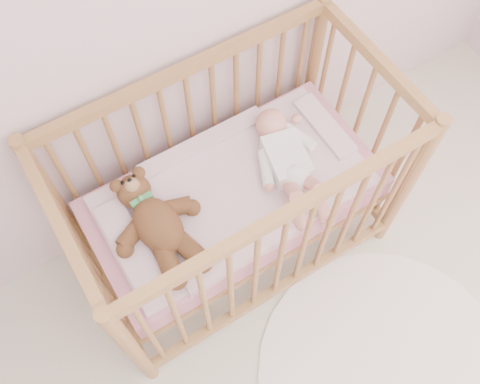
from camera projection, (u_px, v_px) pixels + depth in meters
crib at (234, 196)px, 2.27m from camera, size 1.36×0.76×1.00m
mattress at (234, 198)px, 2.29m from camera, size 1.22×0.62×0.13m
blanket at (234, 190)px, 2.22m from camera, size 1.10×0.58×0.06m
baby at (287, 157)px, 2.21m from camera, size 0.41×0.64×0.14m
teddy_bear at (158, 225)px, 2.05m from camera, size 0.42×0.57×0.15m
rug at (387, 374)px, 2.41m from camera, size 1.17×1.17×0.01m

